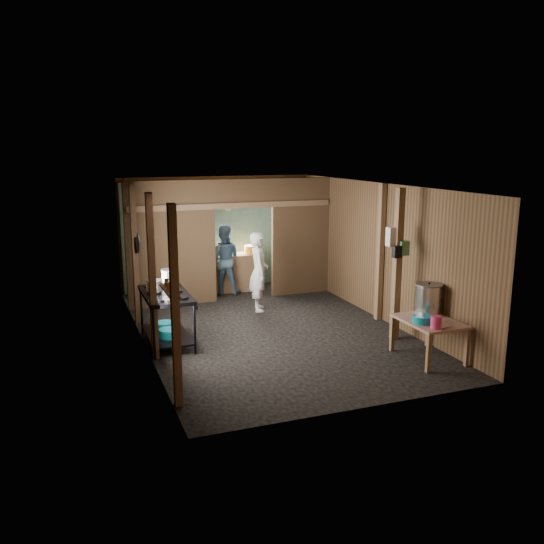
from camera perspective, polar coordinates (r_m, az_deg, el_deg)
name	(u,v)px	position (r m, az deg, el deg)	size (l,w,h in m)	color
floor	(268,328)	(10.53, -0.38, -5.64)	(4.50, 7.00, 0.00)	black
ceiling	(268,185)	(10.04, -0.40, 8.62)	(4.50, 7.00, 0.00)	#333332
wall_back	(217,232)	(13.50, -5.52, 3.98)	(4.50, 0.00, 2.60)	brown
wall_front	(366,310)	(7.11, 9.37, -3.75)	(4.50, 0.00, 2.60)	brown
wall_left	(140,268)	(9.68, -13.00, 0.40)	(0.00, 7.00, 2.60)	brown
wall_right	(378,251)	(11.17, 10.52, 2.07)	(0.00, 7.00, 2.60)	brown
partition_left	(171,244)	(11.96, -10.03, 2.76)	(1.85, 0.10, 2.60)	#48341C
partition_right	(300,237)	(12.79, 2.85, 3.56)	(1.35, 0.10, 2.60)	#48341C
partition_header	(243,193)	(12.22, -2.87, 7.86)	(1.30, 0.10, 0.60)	#48341C
turquoise_panel	(218,235)	(13.45, -5.44, 3.73)	(4.40, 0.06, 2.50)	#73A1A1
back_counter	(236,272)	(13.22, -3.56, -0.03)	(1.20, 0.50, 0.85)	#7D604B
wall_clock	(228,207)	(13.40, -4.42, 6.52)	(0.20, 0.20, 0.03)	silver
post_left_a	(175,308)	(7.19, -9.64, -3.57)	(0.10, 0.12, 2.60)	#7D604B
post_left_b	(152,278)	(8.92, -11.86, -0.56)	(0.10, 0.12, 2.60)	#7D604B
post_left_c	(135,255)	(10.86, -13.49, 1.65)	(0.10, 0.12, 2.60)	#7D604B
post_right	(380,253)	(10.96, 10.74, 1.87)	(0.10, 0.12, 2.60)	#7D604B
post_free	(397,265)	(9.88, 12.38, 0.66)	(0.12, 0.12, 2.60)	#7D604B
cross_beam	(233,206)	(12.12, -3.92, 6.63)	(4.40, 0.12, 0.12)	#7D604B
pan_lid_big	(138,243)	(10.01, -13.18, 2.82)	(0.34, 0.34, 0.03)	slate
pan_lid_small	(136,245)	(10.42, -13.44, 2.61)	(0.30, 0.30, 0.03)	black
wall_shelf	(170,291)	(7.65, -10.17, -1.86)	(0.14, 0.80, 0.03)	#7D604B
jar_white	(173,290)	(7.39, -9.83, -1.82)	(0.07, 0.07, 0.10)	silver
jar_yellow	(170,286)	(7.63, -10.18, -1.39)	(0.08, 0.08, 0.10)	orange
jar_green	(167,282)	(7.84, -10.48, -1.03)	(0.06, 0.06, 0.10)	#4B8D5A
bag_white	(393,237)	(9.83, 12.02, 3.47)	(0.22, 0.15, 0.32)	silver
bag_green	(404,248)	(9.81, 13.00, 2.34)	(0.16, 0.12, 0.24)	#4B8D5A
bag_black	(397,252)	(9.73, 12.36, 1.98)	(0.14, 0.10, 0.20)	black
gas_range	(167,318)	(9.78, -10.46, -4.57)	(0.77, 1.50, 0.88)	black
prep_table	(428,339)	(9.32, 15.33, -6.49)	(0.77, 1.06, 0.62)	tan
stove_pot_large	(170,278)	(10.15, -10.16, -0.57)	(0.30, 0.30, 0.31)	silver
stove_pot_med	(154,287)	(9.68, -11.65, -1.47)	(0.28, 0.28, 0.24)	silver
frying_pan	(171,299)	(9.19, -10.03, -2.63)	(0.27, 0.49, 0.07)	slate
blue_tub_front	(169,333)	(9.65, -10.21, -6.03)	(0.34, 0.34, 0.14)	teal
blue_tub_back	(165,326)	(10.06, -10.66, -5.30)	(0.33, 0.33, 0.13)	teal
stock_pot	(428,299)	(9.53, 15.32, -2.64)	(0.44, 0.44, 0.51)	silver
wash_basin	(423,319)	(9.04, 14.80, -4.58)	(0.31, 0.31, 0.12)	teal
pink_bucket	(436,322)	(8.81, 16.04, -4.84)	(0.16, 0.16, 0.19)	#D4396B
knife	(447,328)	(8.88, 17.02, -5.38)	(0.30, 0.04, 0.01)	silver
yellow_tub	(251,249)	(13.23, -2.09, 2.27)	(0.32, 0.32, 0.18)	orange
red_cup	(227,252)	(13.06, -4.54, 2.02)	(0.12, 0.12, 0.14)	#B2410C
cook	(259,272)	(11.51, -1.34, 0.04)	(0.58, 0.38, 1.60)	white
worker_back	(224,260)	(12.84, -4.84, 1.24)	(0.77, 0.60, 1.57)	#476981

